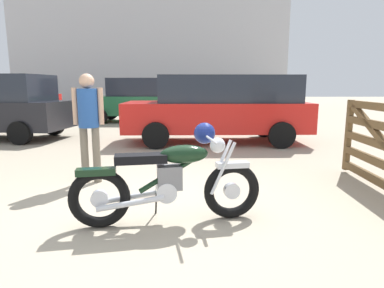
# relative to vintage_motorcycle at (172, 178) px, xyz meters

# --- Properties ---
(ground_plane) EXTENTS (80.00, 80.00, 0.00)m
(ground_plane) POSITION_rel_vintage_motorcycle_xyz_m (-0.16, 0.32, -0.49)
(ground_plane) COLOR tan
(vintage_motorcycle) EXTENTS (2.07, 0.75, 1.07)m
(vintage_motorcycle) POSITION_rel_vintage_motorcycle_xyz_m (0.00, 0.00, 0.00)
(vintage_motorcycle) COLOR black
(vintage_motorcycle) RESTS_ON ground_plane
(bystander) EXTENTS (0.46, 0.30, 1.66)m
(bystander) POSITION_rel_vintage_motorcycle_xyz_m (-1.33, 1.50, 0.53)
(bystander) COLOR #706656
(bystander) RESTS_ON ground_plane
(dark_sedan_left) EXTENTS (4.72, 2.01, 1.74)m
(dark_sedan_left) POSITION_rel_vintage_motorcycle_xyz_m (1.00, 5.10, 0.45)
(dark_sedan_left) COLOR black
(dark_sedan_left) RESTS_ON ground_plane
(blue_hatchback_right) EXTENTS (3.95, 1.92, 1.78)m
(blue_hatchback_right) POSITION_rel_vintage_motorcycle_xyz_m (-2.01, 10.14, 0.43)
(blue_hatchback_right) COLOR black
(blue_hatchback_right) RESTS_ON ground_plane
(red_hatchback_near) EXTENTS (3.98, 1.99, 1.78)m
(red_hatchback_near) POSITION_rel_vintage_motorcycle_xyz_m (-8.58, 13.20, 0.43)
(red_hatchback_near) COLOR black
(red_hatchback_near) RESTS_ON ground_plane
(industrial_building) EXTENTS (24.56, 9.94, 22.58)m
(industrial_building) POSITION_rel_vintage_motorcycle_xyz_m (-3.13, 29.51, 5.00)
(industrial_building) COLOR #B2B2B7
(industrial_building) RESTS_ON ground_plane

